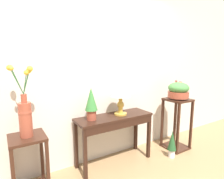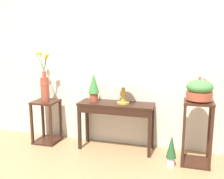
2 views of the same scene
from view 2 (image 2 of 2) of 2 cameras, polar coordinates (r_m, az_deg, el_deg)
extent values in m
cube|color=beige|center=(4.05, 0.92, 7.31)|extent=(9.00, 0.10, 2.80)
cube|color=black|center=(3.87, 0.90, -3.23)|extent=(1.13, 0.38, 0.03)
cube|color=black|center=(3.73, 0.22, -4.86)|extent=(1.06, 0.03, 0.10)
cube|color=black|center=(4.00, -7.15, -8.28)|extent=(0.05, 0.04, 0.69)
cube|color=black|center=(3.74, 8.24, -9.74)|extent=(0.04, 0.04, 0.69)
cube|color=black|center=(4.28, -5.49, -6.95)|extent=(0.05, 0.04, 0.69)
cube|color=black|center=(4.03, 8.86, -8.18)|extent=(0.04, 0.04, 0.69)
cylinder|color=gold|center=(3.84, 2.45, -2.91)|extent=(0.18, 0.18, 0.02)
cylinder|color=gold|center=(3.82, 2.46, -1.82)|extent=(0.06, 0.06, 0.12)
sphere|color=gold|center=(3.81, 2.47, -0.92)|extent=(0.10, 0.10, 0.10)
cylinder|color=gold|center=(3.80, 2.48, 0.00)|extent=(0.05, 0.05, 0.12)
cone|color=beige|center=(3.77, 2.50, 2.53)|extent=(0.30, 0.30, 0.22)
cylinder|color=#9E4733|center=(3.97, -4.00, -1.68)|extent=(0.13, 0.13, 0.13)
cone|color=#387A38|center=(3.93, -4.04, 1.43)|extent=(0.17, 0.17, 0.30)
cube|color=#381E14|center=(4.29, -14.38, -2.60)|extent=(0.38, 0.38, 0.03)
cube|color=#381E14|center=(4.49, -13.97, -10.86)|extent=(0.38, 0.38, 0.03)
cube|color=#381E14|center=(4.33, -17.21, -7.20)|extent=(0.04, 0.03, 0.63)
cube|color=#381E14|center=(4.16, -13.31, -7.74)|extent=(0.03, 0.03, 0.63)
cube|color=#381E14|center=(4.59, -14.95, -6.00)|extent=(0.04, 0.04, 0.63)
cube|color=#381E14|center=(4.44, -11.21, -6.45)|extent=(0.03, 0.04, 0.63)
cylinder|color=#9E4733|center=(4.24, -14.51, 0.08)|extent=(0.14, 0.14, 0.38)
sphere|color=#9E4733|center=(4.23, -14.56, 1.18)|extent=(0.14, 0.14, 0.14)
cylinder|color=#9E4733|center=(4.21, -14.67, 3.24)|extent=(0.06, 0.06, 0.09)
cylinder|color=#235128|center=(4.20, -15.41, 5.71)|extent=(0.10, 0.03, 0.28)
sphere|color=gold|center=(4.21, -16.13, 7.54)|extent=(0.04, 0.04, 0.04)
cylinder|color=#235128|center=(4.18, -14.51, 5.40)|extent=(0.05, 0.01, 0.23)
sphere|color=gold|center=(4.16, -14.33, 6.93)|extent=(0.06, 0.06, 0.06)
cylinder|color=#235128|center=(4.17, -14.41, 5.51)|extent=(0.07, 0.02, 0.24)
sphere|color=gold|center=(4.14, -14.11, 7.17)|extent=(0.05, 0.05, 0.05)
cylinder|color=#235128|center=(4.25, -15.13, 5.80)|extent=(0.11, 0.09, 0.28)
sphere|color=gold|center=(4.29, -15.57, 7.68)|extent=(0.06, 0.06, 0.06)
cylinder|color=#235128|center=(4.16, -14.39, 5.66)|extent=(0.09, 0.03, 0.27)
sphere|color=gold|center=(4.13, -14.07, 7.47)|extent=(0.06, 0.06, 0.06)
cube|color=#381E14|center=(3.56, 18.53, -2.62)|extent=(0.38, 0.38, 0.03)
cube|color=#381E14|center=(3.84, 17.73, -14.93)|extent=(0.38, 0.38, 0.03)
cube|color=#381E14|center=(3.52, 15.46, -9.79)|extent=(0.04, 0.03, 0.81)
cube|color=#381E14|center=(3.54, 20.96, -10.03)|extent=(0.04, 0.03, 0.81)
cube|color=#381E14|center=(3.83, 15.52, -8.05)|extent=(0.04, 0.04, 0.81)
cube|color=#381E14|center=(3.85, 20.55, -8.28)|extent=(0.04, 0.04, 0.81)
cylinder|color=#9E4733|center=(3.56, 18.55, -2.23)|extent=(0.15, 0.15, 0.02)
cylinder|color=#9E4733|center=(3.54, 18.61, -1.23)|extent=(0.34, 0.34, 0.11)
ellipsoid|color=#478442|center=(3.52, 18.73, 0.55)|extent=(0.34, 0.34, 0.18)
cylinder|color=#478442|center=(3.54, 18.69, 1.00)|extent=(0.01, 0.06, 0.17)
sphere|color=#B7473D|center=(3.56, 18.72, 2.38)|extent=(0.04, 0.04, 0.04)
cylinder|color=#478442|center=(3.53, 18.72, 0.63)|extent=(0.01, 0.03, 0.13)
sphere|color=#B7473D|center=(3.53, 18.77, 1.66)|extent=(0.05, 0.05, 0.05)
cylinder|color=#478442|center=(3.53, 19.13, 0.68)|extent=(0.06, 0.02, 0.14)
sphere|color=#B7473D|center=(3.52, 19.59, 1.76)|extent=(0.06, 0.06, 0.06)
cylinder|color=silver|center=(3.65, 12.79, -15.25)|extent=(0.10, 0.10, 0.13)
cone|color=#235128|center=(3.56, 12.94, -12.12)|extent=(0.13, 0.13, 0.31)
camera|label=1|loc=(2.76, -42.06, 5.46)|focal=29.61mm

